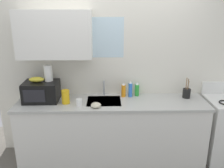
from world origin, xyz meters
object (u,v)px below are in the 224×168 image
(microwave, at_px, (41,91))
(banana_bunch, at_px, (37,79))
(dish_soap_bottle_green, at_px, (137,89))
(cereal_canister, at_px, (66,97))
(mug_white, at_px, (79,102))
(utensil_crock, at_px, (187,93))
(dish_soap_bottle_orange, at_px, (124,90))
(dish_soap_bottle_blue, at_px, (130,89))
(small_bowl, at_px, (96,105))
(paper_towel_roll, at_px, (48,73))

(microwave, bearing_deg, banana_bunch, 178.20)
(banana_bunch, xyz_separation_m, dish_soap_bottle_green, (1.37, 0.16, -0.21))
(cereal_canister, bearing_deg, banana_bunch, 165.62)
(cereal_canister, bearing_deg, microwave, 163.87)
(mug_white, xyz_separation_m, utensil_crock, (1.49, 0.26, 0.02))
(microwave, xyz_separation_m, utensil_crock, (2.02, 0.07, -0.06))
(utensil_crock, bearing_deg, dish_soap_bottle_orange, 176.00)
(dish_soap_bottle_blue, distance_m, dish_soap_bottle_green, 0.11)
(microwave, xyz_separation_m, small_bowl, (0.75, -0.25, -0.10))
(dish_soap_bottle_green, distance_m, small_bowl, 0.71)
(dish_soap_bottle_orange, xyz_separation_m, dish_soap_bottle_green, (0.20, 0.03, -0.00))
(dish_soap_bottle_orange, xyz_separation_m, cereal_canister, (-0.79, -0.23, -0.01))
(dish_soap_bottle_green, height_order, cereal_canister, dish_soap_bottle_green)
(dish_soap_bottle_green, bearing_deg, cereal_canister, -165.00)
(mug_white, distance_m, small_bowl, 0.23)
(dish_soap_bottle_green, height_order, mug_white, dish_soap_bottle_green)
(paper_towel_roll, bearing_deg, dish_soap_bottle_green, 5.31)
(dish_soap_bottle_blue, relative_size, small_bowl, 1.81)
(banana_bunch, relative_size, dish_soap_bottle_green, 0.98)
(dish_soap_bottle_blue, height_order, small_bowl, dish_soap_bottle_blue)
(dish_soap_bottle_orange, bearing_deg, banana_bunch, -173.61)
(dish_soap_bottle_orange, bearing_deg, microwave, -173.25)
(paper_towel_roll, xyz_separation_m, utensil_crock, (1.92, 0.02, -0.31))
(cereal_canister, bearing_deg, dish_soap_bottle_orange, 16.40)
(microwave, distance_m, cereal_canister, 0.36)
(dish_soap_bottle_green, bearing_deg, dish_soap_bottle_orange, -170.78)
(banana_bunch, distance_m, dish_soap_bottle_green, 1.40)
(banana_bunch, relative_size, utensil_crock, 0.68)
(microwave, relative_size, small_bowl, 3.54)
(dish_soap_bottle_blue, distance_m, cereal_canister, 0.91)
(dish_soap_bottle_orange, xyz_separation_m, mug_white, (-0.60, -0.32, -0.05))
(paper_towel_roll, xyz_separation_m, dish_soap_bottle_orange, (1.03, 0.08, -0.28))
(microwave, bearing_deg, cereal_canister, -16.13)
(banana_bunch, xyz_separation_m, cereal_canister, (0.39, -0.10, -0.21))
(dish_soap_bottle_blue, relative_size, mug_white, 2.48)
(utensil_crock, bearing_deg, dish_soap_bottle_blue, 175.72)
(microwave, xyz_separation_m, dish_soap_bottle_green, (1.33, 0.17, -0.04))
(paper_towel_roll, relative_size, cereal_canister, 1.19)
(mug_white, bearing_deg, dish_soap_bottle_green, 23.96)
(dish_soap_bottle_blue, relative_size, cereal_canister, 1.27)
(mug_white, bearing_deg, utensil_crock, 9.90)
(cereal_canister, height_order, small_bowl, cereal_canister)
(banana_bunch, bearing_deg, paper_towel_roll, 18.43)
(dish_soap_bottle_orange, xyz_separation_m, dish_soap_bottle_blue, (0.10, -0.00, 0.01))
(small_bowl, bearing_deg, dish_soap_bottle_blue, 38.51)
(microwave, relative_size, dish_soap_bottle_blue, 1.96)
(utensil_crock, relative_size, small_bowl, 2.27)
(paper_towel_roll, height_order, cereal_canister, paper_towel_roll)
(dish_soap_bottle_green, height_order, small_bowl, dish_soap_bottle_green)
(microwave, relative_size, mug_white, 4.84)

